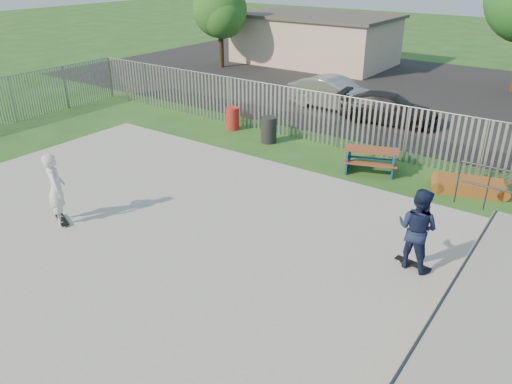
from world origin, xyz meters
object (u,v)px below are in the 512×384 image
Objects in this scene: funbox at (469,186)px; skater_white at (56,189)px; picnic_table at (371,159)px; tree_left at (220,10)px; trash_bin_red at (233,118)px; trash_bin_grey at (269,130)px; car_silver at (335,94)px; skater_navy at (417,229)px; car_dark at (389,108)px.

skater_white is at bearing -151.88° from funbox.
picnic_table is 3.23m from funbox.
trash_bin_red is at bearing -48.68° from tree_left.
tree_left is at bearing 132.25° from funbox.
trash_bin_grey is 0.23× the size of car_silver.
skater_white reaches higher than trash_bin_grey.
picnic_table is 1.12× the size of skater_white.
trash_bin_grey is at bearing -26.77° from skater_navy.
funbox is at bearing -102.50° from skater_white.
skater_white is at bearing -140.84° from picnic_table.
car_dark is at bearing 86.25° from picnic_table.
car_silver is at bearing 90.95° from trash_bin_grey.
car_dark is 0.82× the size of tree_left.
skater_white is (-0.61, -14.49, 0.37)m from car_silver.
funbox is 7.62m from trash_bin_grey.
trash_bin_red is 11.49m from skater_navy.
car_silver is 2.30× the size of skater_white.
skater_navy is at bearing -40.37° from tree_left.
car_silver is 13.54m from skater_navy.
skater_white is at bearing -62.20° from tree_left.
skater_navy is (7.79, -11.07, 0.37)m from car_silver.
trash_bin_grey is (-7.61, 0.14, 0.32)m from funbox.
tree_left reaches higher than car_silver.
trash_bin_red is 0.48× the size of skater_white.
trash_bin_red is 0.21× the size of car_dark.
tree_left reaches higher than skater_navy.
funbox is at bearing -1.08° from trash_bin_grey.
car_silver is 2.96m from car_dark.
tree_left is 24.39m from skater_navy.
tree_left is (-10.70, 4.65, 2.79)m from car_silver.
skater_navy reaches higher than car_silver.
car_dark is (2.82, 5.10, 0.15)m from trash_bin_grey.
funbox is 9.66m from car_silver.
funbox is at bearing -145.05° from car_dark.
picnic_table is at bearing -171.21° from car_dark.
picnic_table is 5.64m from car_dark.
car_silver reaches higher than funbox.
car_silver is (2.06, 5.18, 0.29)m from trash_bin_red.
trash_bin_red is 2.20m from trash_bin_grey.
tree_left reaches higher than picnic_table.
trash_bin_red is 0.21× the size of car_silver.
funbox is 1.06× the size of skater_navy.
trash_bin_red is 6.80m from car_dark.
car_silver is at bearing -46.48° from skater_navy.
picnic_table is at bearing 164.65° from funbox.
skater_navy is (3.30, -5.12, 0.74)m from picnic_table.
car_dark is 14.86m from tree_left.
trash_bin_grey is at bearing -12.19° from trash_bin_red.
skater_white is at bearing -94.53° from trash_bin_grey.
tree_left is (-10.80, 10.30, 3.05)m from trash_bin_grey.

